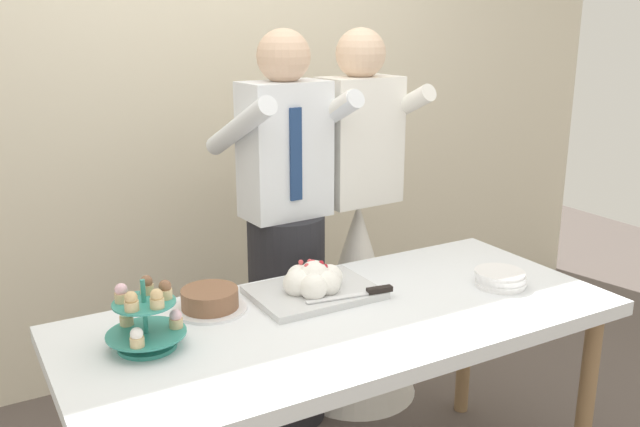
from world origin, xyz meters
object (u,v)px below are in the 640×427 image
Objects in this scene: round_cake at (210,300)px; person_groom at (286,256)px; main_cake_tray at (314,284)px; plate_stack at (501,278)px; dessert_table at (345,334)px; person_bride at (357,274)px; cupcake_stand at (146,319)px.

person_groom reaches higher than round_cake.
main_cake_tray is 2.37× the size of plate_stack.
plate_stack is (0.61, -0.07, 0.10)m from dessert_table.
main_cake_tray is at bearing -134.61° from person_bride.
plate_stack is at bearing -17.74° from round_cake.
dessert_table is 0.21m from main_cake_tray.
main_cake_tray reaches higher than round_cake.
cupcake_stand is at bearing -141.87° from person_groom.
person_groom is at bearing 79.18° from dessert_table.
cupcake_stand is at bearing 173.02° from plate_stack.
person_bride is (-0.10, 0.78, -0.22)m from plate_stack.
dessert_table is 1.08× the size of person_bride.
plate_stack is 0.11× the size of person_groom.
dessert_table is 9.82× the size of plate_stack.
person_bride is (1.13, 0.63, -0.28)m from cupcake_stand.
person_bride is at bearing 29.07° from cupcake_stand.
plate_stack is (0.62, -0.25, -0.02)m from main_cake_tray.
round_cake is at bearing 162.26° from plate_stack.
plate_stack is at bearing -82.48° from person_bride.
person_groom reaches higher than plate_stack.
cupcake_stand is 0.96m from person_groom.
main_cake_tray is at bearing 9.35° from cupcake_stand.
cupcake_stand is 0.31m from round_cake.
cupcake_stand is 1.24m from plate_stack.
person_groom is (-0.48, 0.74, -0.06)m from plate_stack.
cupcake_stand is at bearing 172.75° from dessert_table.
person_groom is at bearing -174.32° from person_bride.
round_cake is 0.66m from person_groom.
person_bride reaches higher than dessert_table.
dessert_table is 4.14× the size of main_cake_tray.
person_groom is (0.14, 0.49, -0.07)m from main_cake_tray.
main_cake_tray is 0.26× the size of person_bride.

